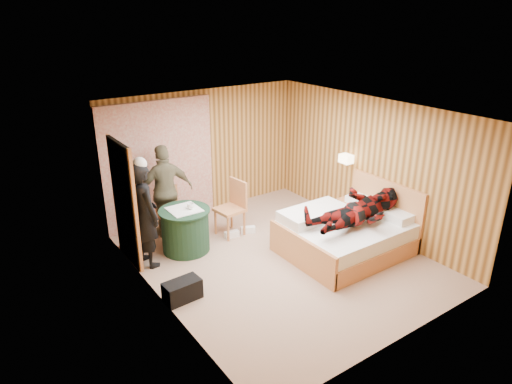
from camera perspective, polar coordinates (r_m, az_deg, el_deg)
floor at (r=7.79m, az=2.80°, el=-8.28°), size 4.20×5.00×0.01m
ceiling at (r=6.89m, az=3.18°, el=10.03°), size 4.20×5.00×0.01m
wall_back at (r=9.24m, az=-6.53°, el=4.97°), size 4.20×0.02×2.50m
wall_left at (r=6.29m, az=-12.43°, el=-3.69°), size 0.02×5.00×2.50m
wall_right at (r=8.62m, az=14.14°, el=3.20°), size 0.02×5.00×2.50m
curtain at (r=8.79m, az=-12.03°, el=3.40°), size 2.20×0.08×2.40m
doorway at (r=7.60m, az=-16.15°, el=-1.34°), size 0.06×0.90×2.05m
wall_lamp at (r=8.77m, az=11.22°, el=4.11°), size 0.26×0.24×0.16m
bed at (r=8.03m, az=11.17°, el=-5.16°), size 2.04×1.61×1.10m
nightstand at (r=8.87m, az=12.15°, el=-2.72°), size 0.43×0.59×0.57m
round_table at (r=7.96m, az=-8.82°, el=-4.66°), size 0.87×0.87×0.78m
chair_far at (r=8.48m, az=-10.87°, el=-1.99°), size 0.48×0.48×0.93m
chair_near at (r=8.38m, az=-2.84°, el=-1.43°), size 0.52×0.52×1.04m
duffel_bag at (r=6.79m, az=-9.19°, el=-12.05°), size 0.55×0.31×0.30m
sneaker_left at (r=8.45m, az=-3.05°, el=-5.30°), size 0.28×0.15×0.12m
sneaker_right at (r=8.60m, az=-1.01°, el=-4.74°), size 0.29×0.21×0.12m
woman_standing at (r=7.46m, az=-13.75°, el=-2.79°), size 0.50×0.69×1.75m
man_at_table at (r=8.39m, az=-11.23°, el=0.10°), size 1.06×0.55×1.72m
man_on_bed at (r=7.63m, az=12.88°, el=-1.28°), size 0.86×0.67×1.77m
book_lower at (r=8.73m, az=12.53°, el=-1.13°), size 0.18×0.23×0.02m
book_upper at (r=8.72m, az=12.54°, el=-1.01°), size 0.27×0.28×0.02m
cup_nightstand at (r=8.83m, az=11.71°, el=-0.55°), size 0.11×0.11×0.09m
cup_table at (r=7.78m, az=-8.17°, el=-1.75°), size 0.15×0.15×0.10m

